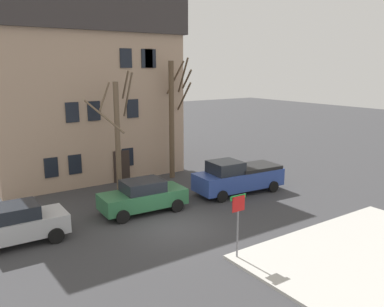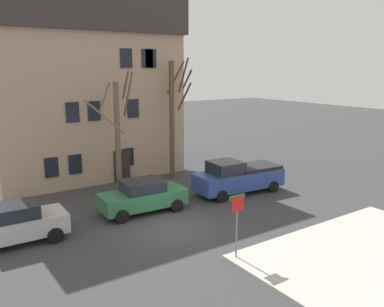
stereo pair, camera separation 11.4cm
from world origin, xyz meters
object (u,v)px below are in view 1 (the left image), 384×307
object	(u,v)px
building_main	(78,87)
street_sign_pole	(238,215)
tree_bare_near	(117,132)
tree_bare_mid	(173,114)
pickup_truck_blue	(238,177)
car_silver_sedan	(15,224)
car_green_sedan	(143,196)

from	to	relation	value
building_main	street_sign_pole	distance (m)	17.49
building_main	tree_bare_near	world-z (taller)	building_main
tree_bare_near	street_sign_pole	distance (m)	10.85
tree_bare_near	tree_bare_mid	distance (m)	4.66
pickup_truck_blue	street_sign_pole	xyz separation A→B (m)	(-5.68, -6.54, 0.88)
building_main	street_sign_pole	world-z (taller)	building_main
tree_bare_near	pickup_truck_blue	xyz separation A→B (m)	(5.87, -4.16, -2.69)
car_silver_sedan	street_sign_pole	distance (m)	9.52
tree_bare_near	car_silver_sedan	world-z (taller)	tree_bare_near
tree_bare_mid	street_sign_pole	size ratio (longest dim) A/B	3.03
building_main	car_silver_sedan	size ratio (longest dim) A/B	2.96
car_green_sedan	street_sign_pole	bearing A→B (deg)	-85.13
car_silver_sedan	pickup_truck_blue	distance (m)	12.58
tree_bare_mid	street_sign_pole	bearing A→B (deg)	-110.12
tree_bare_mid	street_sign_pole	world-z (taller)	tree_bare_mid
building_main	tree_bare_near	xyz separation A→B (m)	(0.12, -6.27, -2.41)
tree_bare_near	street_sign_pole	xyz separation A→B (m)	(0.19, -10.70, -1.81)
street_sign_pole	car_silver_sedan	bearing A→B (deg)	136.72
tree_bare_mid	pickup_truck_blue	xyz separation A→B (m)	(1.38, -5.21, -3.38)
car_silver_sedan	pickup_truck_blue	world-z (taller)	pickup_truck_blue
car_silver_sedan	pickup_truck_blue	bearing A→B (deg)	0.22
building_main	tree_bare_mid	distance (m)	7.17
building_main	tree_bare_mid	world-z (taller)	building_main
building_main	car_green_sedan	distance (m)	11.41
building_main	car_silver_sedan	distance (m)	13.43
pickup_truck_blue	street_sign_pole	world-z (taller)	street_sign_pole
tree_bare_mid	pickup_truck_blue	distance (m)	6.36
tree_bare_mid	car_silver_sedan	world-z (taller)	tree_bare_mid
car_green_sedan	pickup_truck_blue	size ratio (longest dim) A/B	0.80
building_main	tree_bare_near	distance (m)	6.71
pickup_truck_blue	tree_bare_mid	bearing A→B (deg)	104.81
tree_bare_mid	street_sign_pole	xyz separation A→B (m)	(-4.30, -11.75, -2.50)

